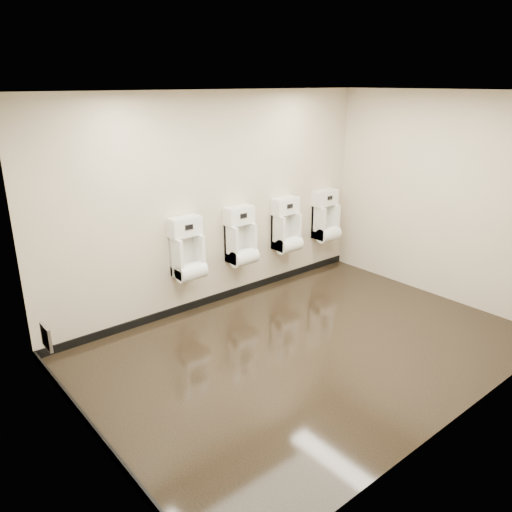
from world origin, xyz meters
The scene contains 14 objects.
ground centered at (0.00, 0.00, 0.00)m, with size 5.00×3.50×0.00m, color black.
ceiling centered at (0.00, 0.00, 2.80)m, with size 5.00×3.50×0.00m, color silver.
back_wall centered at (0.00, 1.75, 1.40)m, with size 5.00×0.02×2.80m, color beige.
front_wall centered at (0.00, -1.75, 1.40)m, with size 5.00×0.02×2.80m, color beige.
left_wall centered at (-2.50, 0.00, 1.40)m, with size 0.02×3.50×2.80m, color beige.
right_wall centered at (2.50, 0.00, 1.40)m, with size 0.02×3.50×2.80m, color beige.
tile_overlay_left centered at (-2.50, 0.00, 1.40)m, with size 0.01×3.50×2.80m, color silver.
skirting_back centered at (0.00, 1.74, 0.05)m, with size 5.00×0.02×0.10m, color black.
skirting_left centered at (-2.49, 0.00, 0.05)m, with size 0.02×3.50×0.10m, color black.
access_panel centered at (-2.48, 1.20, 0.50)m, with size 0.04×0.25×0.25m.
urinal_0 centered at (-0.56, 1.61, 0.84)m, with size 0.42×0.32×0.79m.
urinal_1 centered at (0.30, 1.61, 0.84)m, with size 0.42×0.32×0.79m.
urinal_2 centered at (1.14, 1.61, 0.84)m, with size 0.42×0.32×0.79m.
urinal_3 centered at (1.99, 1.61, 0.84)m, with size 0.42×0.32×0.79m.
Camera 1 is at (-3.68, -3.50, 2.90)m, focal length 35.00 mm.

